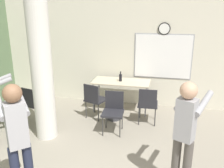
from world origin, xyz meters
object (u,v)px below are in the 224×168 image
at_px(chair_table_front, 113,109).
at_px(person_playing_front, 17,135).
at_px(person_playing_side, 185,130).
at_px(bottle_on_table, 121,77).
at_px(chair_table_left, 94,98).
at_px(folding_table, 121,84).
at_px(chair_near_pillar, 34,102).
at_px(chair_table_right, 148,103).

bearing_deg(chair_table_front, person_playing_front, -110.09).
relative_size(person_playing_front, person_playing_side, 1.02).
relative_size(bottle_on_table, chair_table_left, 0.29).
distance_m(bottle_on_table, chair_table_front, 1.22).
height_order(folding_table, person_playing_front, person_playing_front).
height_order(chair_table_front, person_playing_side, person_playing_side).
relative_size(folding_table, chair_table_front, 1.65).
xyz_separation_m(folding_table, bottle_on_table, (-0.02, 0.01, 0.16)).
height_order(chair_near_pillar, chair_table_front, same).
height_order(folding_table, chair_table_left, chair_table_left).
xyz_separation_m(chair_table_right, chair_near_pillar, (-2.53, -0.51, 0.00)).
height_order(chair_table_right, chair_table_front, same).
xyz_separation_m(person_playing_front, person_playing_side, (2.15, 0.67, -0.02)).
height_order(chair_table_left, chair_table_front, same).
height_order(chair_table_left, chair_near_pillar, same).
relative_size(bottle_on_table, chair_near_pillar, 0.29).
bearing_deg(chair_table_left, person_playing_front, -94.93).
relative_size(folding_table, person_playing_front, 0.83).
distance_m(chair_table_right, person_playing_front, 3.14).
distance_m(folding_table, chair_table_left, 0.84).
bearing_deg(chair_table_right, person_playing_front, -118.79).
height_order(folding_table, chair_table_front, chair_table_front).
bearing_deg(chair_near_pillar, chair_table_right, 11.50).
bearing_deg(chair_table_right, chair_table_front, -143.38).
height_order(chair_table_right, chair_table_left, same).
relative_size(folding_table, chair_table_left, 1.65).
height_order(chair_near_pillar, person_playing_front, person_playing_front).
xyz_separation_m(chair_table_left, chair_near_pillar, (-1.27, -0.54, 0.00)).
bearing_deg(person_playing_side, bottle_on_table, 117.55).
bearing_deg(chair_near_pillar, person_playing_side, -25.65).
distance_m(chair_table_left, person_playing_side, 2.86).
bearing_deg(bottle_on_table, chair_near_pillar, -146.78).
bearing_deg(chair_table_left, person_playing_side, -47.25).
distance_m(chair_table_left, person_playing_front, 2.80).
relative_size(chair_table_left, chair_table_front, 1.00).
xyz_separation_m(folding_table, person_playing_front, (-0.76, -3.36, 0.30)).
bearing_deg(folding_table, chair_table_right, -41.44).
relative_size(chair_table_right, chair_table_left, 1.00).
xyz_separation_m(chair_table_left, chair_table_front, (0.57, -0.53, 0.00)).
relative_size(folding_table, person_playing_side, 0.85).
xyz_separation_m(chair_table_front, person_playing_side, (1.34, -1.54, 0.48)).
bearing_deg(bottle_on_table, person_playing_side, -62.45).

